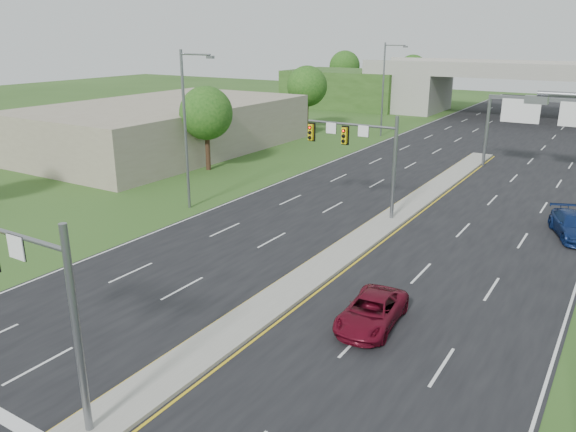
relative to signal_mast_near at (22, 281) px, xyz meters
The scene contains 16 objects.
road 35.46m from the signal_mast_near, 86.31° to the left, with size 24.00×160.00×0.02m, color black.
median 23.64m from the signal_mast_near, 84.40° to the left, with size 2.00×54.00×0.16m, color gray.
lane_markings 29.41m from the signal_mast_near, 86.72° to the left, with size 23.72×160.00×0.01m.
signal_mast_near is the anchor object (origin of this frame).
signal_mast_far 25.00m from the signal_mast_near, 90.00° to the left, with size 6.62×0.60×7.00m.
sign_gantry 45.88m from the signal_mast_near, 78.75° to the left, with size 11.58×0.44×6.67m.
overpass 80.11m from the signal_mast_near, 88.38° to the left, with size 80.00×14.00×8.10m.
lightpole_l_mid 22.95m from the signal_mast_near, 118.79° to the left, with size 2.85×0.25×11.00m.
lightpole_l_far 56.19m from the signal_mast_near, 101.33° to the left, with size 2.85×0.25×11.00m.
tree_l_near 34.92m from the signal_mast_near, 120.53° to the left, with size 4.80×4.80×7.60m.
tree_l_mid 59.21m from the signal_mast_near, 111.54° to the left, with size 5.20×5.20×8.12m.
tree_back_a 100.64m from the signal_mast_near, 110.80° to the left, with size 6.00×6.00×8.85m.
tree_back_b 96.56m from the signal_mast_near, 103.01° to the left, with size 5.60×5.60×8.32m.
commercial_building 44.77m from the signal_mast_near, 128.34° to the left, with size 18.00×30.00×5.00m, color gray.
car_far_a 13.73m from the signal_mast_near, 57.89° to the left, with size 2.15×4.67×1.30m, color #5A0919.
car_far_b 31.03m from the signal_mast_near, 64.96° to the left, with size 2.06×5.08×1.47m, color #0D1F52.
Camera 1 is at (13.07, -9.16, 12.01)m, focal length 35.00 mm.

